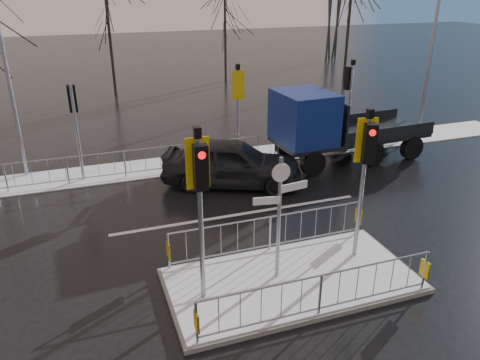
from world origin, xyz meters
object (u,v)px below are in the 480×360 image
object	(u,v)px
traffic_island	(291,269)
car_far_lane	(232,163)
flatbed_truck	(324,125)
street_lamp_left	(6,53)
street_lamp_right	(434,39)

from	to	relation	value
traffic_island	car_far_lane	xyz separation A→B (m)	(0.53, 6.11, 0.44)
flatbed_truck	street_lamp_left	size ratio (longest dim) A/B	0.79
car_far_lane	street_lamp_right	world-z (taller)	street_lamp_right
flatbed_truck	street_lamp_right	xyz separation A→B (m)	(6.01, 1.55, 2.82)
flatbed_truck	street_lamp_left	distance (m)	11.66
traffic_island	street_lamp_left	distance (m)	12.17
flatbed_truck	car_far_lane	bearing A→B (deg)	-168.45
car_far_lane	street_lamp_left	distance (m)	8.55
street_lamp_right	street_lamp_left	distance (m)	17.03
street_lamp_right	street_lamp_left	xyz separation A→B (m)	(-17.00, 1.00, 0.10)
traffic_island	flatbed_truck	world-z (taller)	traffic_island
flatbed_truck	street_lamp_left	xyz separation A→B (m)	(-11.00, 2.55, 2.92)
car_far_lane	street_lamp_left	world-z (taller)	street_lamp_left
flatbed_truck	street_lamp_left	bearing A→B (deg)	166.94
traffic_island	flatbed_truck	size ratio (longest dim) A/B	0.93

